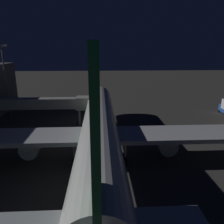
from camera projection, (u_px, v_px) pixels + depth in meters
name	position (u px, v px, depth m)	size (l,w,h in m)	color
ground_plane	(100.00, 141.00, 45.46)	(320.00, 320.00, 0.00)	#383533
airliner_at_gate	(99.00, 130.00, 36.14)	(57.63, 58.23, 18.60)	silver
jet_bridge	(45.00, 103.00, 53.61)	(24.89, 3.40, 7.16)	#9E9E99
apron_floodlight_mast	(5.00, 76.00, 59.70)	(2.90, 0.50, 19.61)	#59595E
traffic_cone_nose_port	(107.00, 113.00, 64.53)	(0.36, 0.36, 0.55)	orange
traffic_cone_nose_starboard	(92.00, 114.00, 64.31)	(0.36, 0.36, 0.55)	orange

